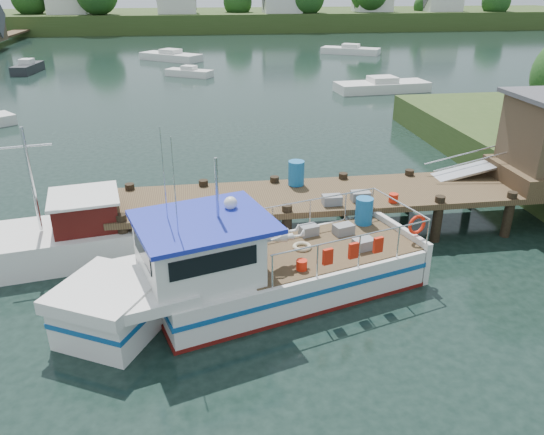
{
  "coord_description": "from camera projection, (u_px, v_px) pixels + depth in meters",
  "views": [
    {
      "loc": [
        -3.14,
        -16.12,
        7.96
      ],
      "look_at": [
        -1.0,
        -1.5,
        1.3
      ],
      "focal_mm": 35.0,
      "sensor_mm": 36.0,
      "label": 1
    }
  ],
  "objects": [
    {
      "name": "ground_plane",
      "position": [
        294.0,
        232.0,
        18.22
      ],
      "size": [
        160.0,
        160.0,
        0.0
      ],
      "primitive_type": "plane",
      "color": "black"
    },
    {
      "name": "far_shore",
      "position": [
        208.0,
        16.0,
        91.66
      ],
      "size": [
        140.0,
        42.55,
        9.22
      ],
      "color": "#32461C",
      "rests_on": "ground"
    },
    {
      "name": "dock",
      "position": [
        482.0,
        162.0,
        18.17
      ],
      "size": [
        16.6,
        3.0,
        4.78
      ],
      "color": "#4B3923",
      "rests_on": "ground"
    },
    {
      "name": "lobster_boat",
      "position": [
        246.0,
        272.0,
        14.0
      ],
      "size": [
        10.13,
        5.35,
        4.92
      ],
      "rotation": [
        0.0,
        0.0,
        0.29
      ],
      "color": "silver",
      "rests_on": "ground"
    },
    {
      "name": "work_boat",
      "position": [
        59.0,
        239.0,
        16.25
      ],
      "size": [
        8.08,
        3.58,
        4.22
      ],
      "rotation": [
        0.0,
        0.0,
        0.17
      ],
      "color": "silver",
      "rests_on": "ground"
    },
    {
      "name": "moored_far",
      "position": [
        351.0,
        50.0,
        61.51
      ],
      "size": [
        6.88,
        5.19,
        1.13
      ],
      "rotation": [
        0.0,
        0.0,
        -0.25
      ],
      "color": "silver",
      "rests_on": "ground"
    },
    {
      "name": "moored_b",
      "position": [
        189.0,
        72.0,
        47.34
      ],
      "size": [
        4.38,
        3.45,
        0.94
      ],
      "rotation": [
        0.0,
        0.0,
        0.06
      ],
      "color": "silver",
      "rests_on": "ground"
    },
    {
      "name": "moored_c",
      "position": [
        382.0,
        86.0,
        40.94
      ],
      "size": [
        7.36,
        3.09,
        1.13
      ],
      "rotation": [
        0.0,
        0.0,
        -0.08
      ],
      "color": "silver",
      "rests_on": "ground"
    },
    {
      "name": "moored_d",
      "position": [
        171.0,
        56.0,
        56.6
      ],
      "size": [
        6.86,
        6.15,
        1.17
      ],
      "rotation": [
        0.0,
        0.0,
        0.37
      ],
      "color": "silver",
      "rests_on": "ground"
    },
    {
      "name": "moored_e",
      "position": [
        28.0,
        68.0,
        49.17
      ],
      "size": [
        2.04,
        4.67,
        1.25
      ],
      "rotation": [
        0.0,
        0.0,
        0.06
      ],
      "color": "black",
      "rests_on": "ground"
    }
  ]
}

